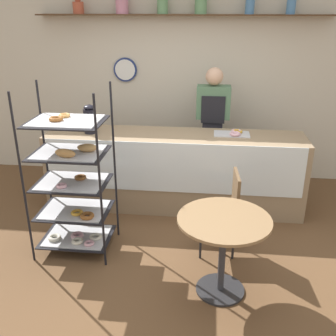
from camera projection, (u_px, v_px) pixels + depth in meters
ground_plane at (164, 254)px, 4.02m from camera, size 14.00×14.00×0.00m
back_wall at (182, 81)px, 5.49m from camera, size 10.00×0.30×2.70m
display_counter at (174, 171)px, 4.84m from camera, size 3.09×0.65×0.93m
pastry_rack at (73, 182)px, 3.84m from camera, size 0.75×0.57×1.69m
person_worker at (212, 126)px, 5.12m from camera, size 0.42×0.23×1.65m
cafe_table at (223, 237)px, 3.29m from camera, size 0.78×0.78×0.73m
cafe_chair at (226, 205)px, 3.89m from camera, size 0.41×0.41×0.86m
coffee_carafe at (90, 119)px, 4.66m from camera, size 0.15×0.15×0.34m
donut_tray_counter at (234, 133)px, 4.65m from camera, size 0.42×0.25×0.05m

